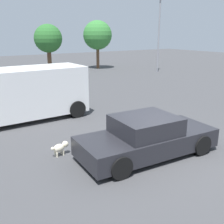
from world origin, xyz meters
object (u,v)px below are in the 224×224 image
(dog, at_px, (60,147))
(light_post_near, at_px, (159,22))
(van_white, at_px, (22,93))
(sedan_foreground, at_px, (147,137))

(dog, xyz_separation_m, light_post_near, (14.86, 11.93, 4.32))
(van_white, height_order, light_post_near, light_post_near)
(sedan_foreground, height_order, van_white, van_white)
(dog, bearing_deg, sedan_foreground, -39.55)
(sedan_foreground, distance_m, light_post_near, 18.83)
(dog, bearing_deg, light_post_near, 32.15)
(dog, distance_m, light_post_near, 19.54)
(dog, height_order, light_post_near, light_post_near)
(sedan_foreground, xyz_separation_m, light_post_near, (12.62, 13.39, 4.00))
(sedan_foreground, relative_size, light_post_near, 0.65)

